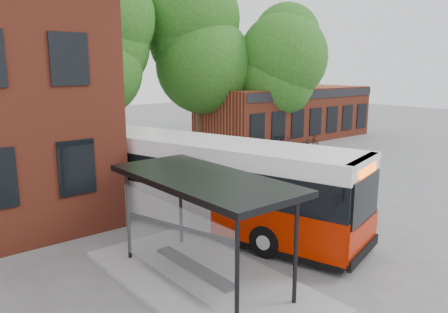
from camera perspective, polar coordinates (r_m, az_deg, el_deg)
ground at (r=15.48m, az=8.60°, el=-9.59°), size 100.00×100.00×0.00m
shop_row at (r=35.14m, az=8.03°, el=5.67°), size 14.00×6.20×4.00m
bus_shelter at (r=11.40m, az=-2.76°, el=-9.54°), size 3.60×7.00×2.90m
bike_rail at (r=28.55m, az=6.10°, el=0.69°), size 5.20×0.10×0.38m
tree_1 at (r=29.05m, az=-15.86°, el=10.46°), size 7.92×7.92×10.40m
tree_2 at (r=31.73m, az=-3.28°, el=11.47°), size 7.92×7.92×11.00m
tree_3 at (r=32.15m, az=8.39°, el=9.84°), size 7.04×7.04×9.28m
city_bus at (r=15.65m, az=-3.61°, el=-3.27°), size 5.73×12.45×3.10m
bicycle_0 at (r=27.63m, az=2.93°, el=1.01°), size 1.97×1.33×0.98m
bicycle_1 at (r=27.09m, az=3.99°, el=0.68°), size 1.52×0.88×0.88m
bicycle_2 at (r=27.58m, az=5.95°, el=0.86°), size 1.79×0.84×0.90m
bicycle_3 at (r=28.27m, az=5.15°, el=1.18°), size 1.56×0.44×0.94m
bicycle_4 at (r=28.03m, az=5.83°, el=0.96°), size 1.66×1.06×0.83m
bicycle_5 at (r=29.31m, az=7.02°, el=1.46°), size 1.54×0.89×0.89m
bicycle_6 at (r=30.10m, az=7.69°, el=1.65°), size 1.67×1.01×0.83m
bicycle_7 at (r=30.15m, az=7.14°, el=1.78°), size 1.60×0.76×0.93m
bicycle_extra_0 at (r=31.03m, az=11.12°, el=1.88°), size 1.70×0.70×0.88m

